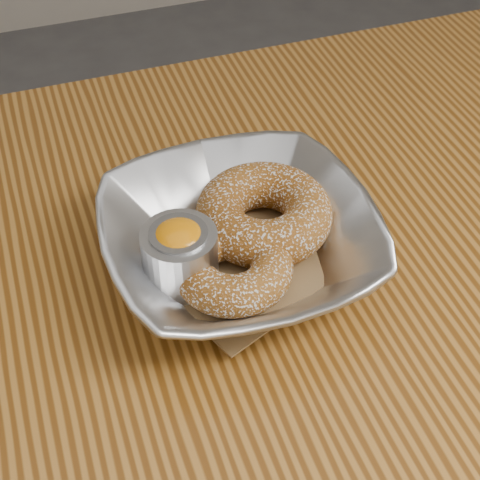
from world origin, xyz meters
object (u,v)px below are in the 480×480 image
object	(u,v)px
table	(185,423)
ramekin	(180,254)
serving_bowl	(240,242)
donut_front	(233,267)
donut_back	(264,213)

from	to	relation	value
table	ramekin	distance (m)	0.15
serving_bowl	donut_front	size ratio (longest dim) A/B	2.31
table	serving_bowl	xyz separation A→B (m)	(0.07, 0.07, 0.13)
serving_bowl	ramekin	distance (m)	0.05
serving_bowl	donut_back	world-z (taller)	serving_bowl
table	donut_front	distance (m)	0.15
donut_front	ramekin	xyz separation A→B (m)	(-0.04, 0.02, 0.01)
serving_bowl	donut_back	distance (m)	0.04
table	donut_back	size ratio (longest dim) A/B	10.35
ramekin	donut_back	bearing A→B (deg)	19.96
serving_bowl	donut_front	bearing A→B (deg)	-121.15
table	ramekin	world-z (taller)	ramekin
table	serving_bowl	size ratio (longest dim) A/B	5.38
table	donut_back	xyz separation A→B (m)	(0.10, 0.09, 0.13)
ramekin	table	bearing A→B (deg)	-108.50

